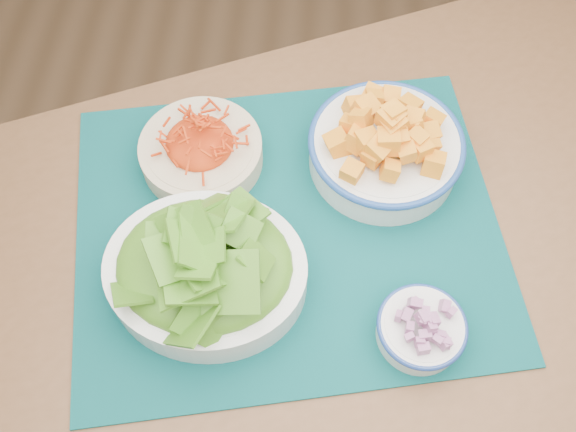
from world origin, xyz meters
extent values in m
plane|color=#906946|center=(0.00, 0.00, 0.00)|extent=(4.00, 4.00, 0.00)
cube|color=brown|center=(0.05, -0.08, 0.73)|extent=(1.47, 1.26, 0.04)
cylinder|color=brown|center=(-0.61, 0.02, 0.35)|extent=(0.06, 0.06, 0.71)
cylinder|color=brown|center=(0.42, 0.47, 0.35)|extent=(0.06, 0.06, 0.71)
cube|color=#032F31|center=(-0.05, -0.03, 0.75)|extent=(0.70, 0.61, 0.00)
cylinder|color=beige|center=(-0.18, 0.07, 0.77)|extent=(0.24, 0.24, 0.04)
ellipsoid|color=red|center=(-0.18, 0.07, 0.81)|extent=(0.16, 0.16, 0.03)
cylinder|color=silver|center=(0.09, 0.09, 0.78)|extent=(0.30, 0.30, 0.06)
torus|color=#204896|center=(0.09, 0.09, 0.81)|extent=(0.23, 0.23, 0.01)
ellipsoid|color=orange|center=(0.09, 0.09, 0.84)|extent=(0.20, 0.20, 0.05)
ellipsoid|color=#2E6D12|center=(-0.15, -0.13, 0.84)|extent=(0.24, 0.20, 0.07)
cylinder|color=white|center=(0.14, -0.19, 0.77)|extent=(0.14, 0.14, 0.04)
torus|color=navy|center=(0.14, -0.19, 0.79)|extent=(0.12, 0.12, 0.01)
ellipsoid|color=#7A1155|center=(0.14, -0.19, 0.80)|extent=(0.10, 0.10, 0.02)
camera|label=1|loc=(-0.01, -0.48, 1.57)|focal=40.00mm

